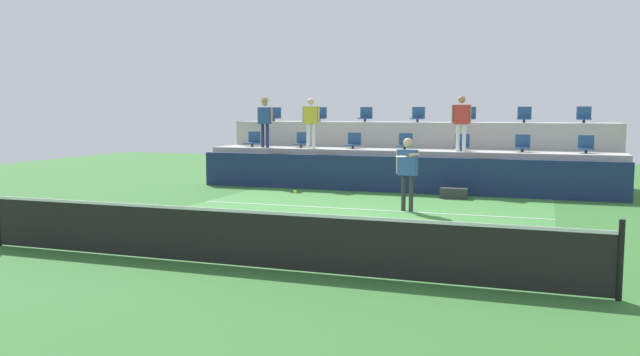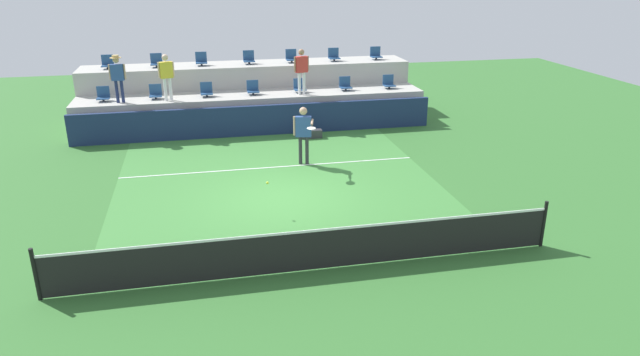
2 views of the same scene
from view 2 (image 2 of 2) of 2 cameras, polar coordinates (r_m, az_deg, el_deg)
name	(u,v)px [view 2 (image 2 of 2)]	position (r m, az deg, el deg)	size (l,w,h in m)	color
ground_plane	(283,197)	(15.44, -3.72, -1.89)	(40.00, 40.00, 0.00)	#336B2D
court_inner_paint	(278,184)	(16.36, -4.24, -0.56)	(9.00, 10.00, 0.01)	#3D7F38
court_service_line	(271,167)	(17.66, -4.88, 1.07)	(9.00, 0.06, 0.00)	white
tennis_net	(312,249)	(11.65, -0.81, -7.05)	(10.48, 0.08, 1.07)	black
sponsor_backboard	(258,121)	(20.92, -6.22, 5.72)	(13.00, 0.16, 1.10)	navy
seating_tier_lower	(254,110)	(22.15, -6.60, 6.75)	(13.00, 1.80, 1.25)	#ADAAA3
seating_tier_upper	(249,89)	(23.80, -7.09, 8.76)	(13.00, 1.80, 2.10)	#ADAAA3
stadium_chair_lower_far_left	(103,95)	(22.07, -20.79, 7.73)	(0.44, 0.40, 0.52)	#2D2D33
stadium_chair_lower_left	(156,93)	(21.86, -16.07, 8.16)	(0.44, 0.40, 0.52)	#2D2D33
stadium_chair_lower_mid_left	(206,91)	(21.81, -11.25, 8.54)	(0.44, 0.40, 0.52)	#2D2D33
stadium_chair_lower_center	(253,89)	(21.90, -6.71, 8.84)	(0.44, 0.40, 0.52)	#2D2D33
stadium_chair_lower_mid_right	(300,87)	(22.13, -2.04, 9.09)	(0.44, 0.40, 0.52)	#2D2D33
stadium_chair_lower_right	(345,85)	(22.51, 2.53, 9.28)	(0.44, 0.40, 0.52)	#2D2D33
stadium_chair_lower_far_right	(389,83)	(23.01, 6.86, 9.41)	(0.44, 0.40, 0.52)	#2D2D33
stadium_chair_upper_far_left	(108,63)	(23.66, -20.42, 10.69)	(0.44, 0.40, 0.52)	#2D2D33
stadium_chair_upper_left	(156,61)	(23.48, -16.00, 11.11)	(0.44, 0.40, 0.52)	#2D2D33
stadium_chair_upper_mid_left	(201,60)	(23.43, -11.75, 11.45)	(0.44, 0.40, 0.52)	#2D2D33
stadium_chair_upper_center	(249,58)	(23.52, -7.11, 11.75)	(0.44, 0.40, 0.52)	#2D2D33
stadium_chair_upper_mid_right	(291,57)	(23.73, -2.87, 11.96)	(0.44, 0.40, 0.52)	#2D2D33
stadium_chair_upper_right	(334,56)	(24.07, 1.39, 12.10)	(0.44, 0.40, 0.52)	#2D2D33
stadium_chair_upper_far_right	(376,54)	(24.55, 5.58, 12.18)	(0.44, 0.40, 0.52)	#2D2D33
tennis_player	(304,130)	(17.56, -1.64, 4.85)	(0.62, 1.31, 1.82)	#2D2D33
spectator_with_hat	(117,74)	(21.46, -19.53, 9.74)	(0.57, 0.40, 1.67)	navy
spectator_in_white	(166,73)	(21.31, -15.06, 10.07)	(0.58, 0.27, 1.64)	white
spectator_in_grey	(302,67)	(21.61, -1.86, 10.97)	(0.59, 0.27, 1.68)	white
tennis_ball	(267,183)	(14.12, -5.26, -0.49)	(0.07, 0.07, 0.07)	#CCE033
equipment_bag	(311,134)	(20.56, -0.88, 4.41)	(0.76, 0.28, 0.30)	#333338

